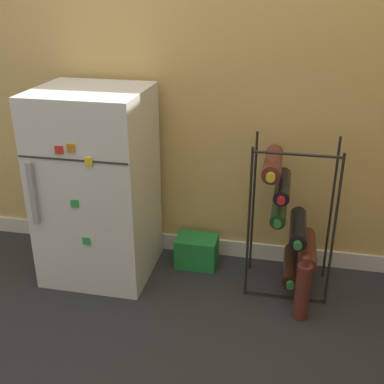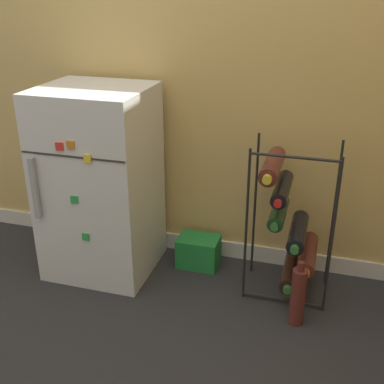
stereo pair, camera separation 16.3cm
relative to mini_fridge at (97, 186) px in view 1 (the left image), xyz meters
name	(u,v)px [view 1 (the left image)]	position (x,y,z in m)	size (l,w,h in m)	color
ground_plane	(184,334)	(0.52, -0.42, -0.47)	(14.00, 14.00, 0.00)	#28282B
wall_back	(217,14)	(0.52, 0.30, 0.77)	(6.87, 0.07, 2.50)	tan
mini_fridge	(97,186)	(0.00, 0.00, 0.00)	(0.51, 0.49, 0.94)	silver
wine_rack	(289,219)	(0.92, 0.04, -0.10)	(0.38, 0.33, 0.74)	black
soda_box	(197,251)	(0.47, 0.14, -0.39)	(0.21, 0.15, 0.16)	#1E7F38
loose_bottle_floor	(302,291)	(1.00, -0.20, -0.33)	(0.07, 0.07, 0.31)	#56231E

